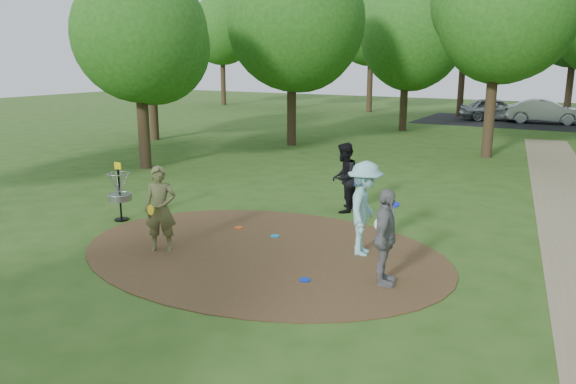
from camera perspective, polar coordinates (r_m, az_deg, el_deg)
The scene contains 14 objects.
ground at distance 12.38m, azimuth -2.74°, elevation -6.09°, with size 100.00×100.00×0.00m, color #2D5119.
dirt_clearing at distance 12.37m, azimuth -2.74°, elevation -6.05°, with size 8.40×8.40×0.02m, color #47301C.
parking_lot at distance 40.30m, azimuth 23.33°, elevation 6.48°, with size 14.00×8.00×0.01m, color black.
player_observer_with_disc at distance 12.47m, azimuth -12.83°, elevation -1.71°, with size 0.82×0.74×1.89m.
player_throwing_with_disc at distance 12.03m, azimuth 7.79°, elevation -1.69°, with size 1.27×1.44×2.04m.
player_walking_with_disc at distance 15.40m, azimuth 5.70°, elevation 1.46°, with size 0.86×1.03×1.91m.
player_waiting_with_disc at distance 10.50m, azimuth 9.85°, elevation -4.60°, with size 0.65×1.14×1.84m.
disc_ground_cyan at distance 13.34m, azimuth -1.34°, elevation -4.49°, with size 0.22×0.22×0.02m, color #1A96D5.
disc_ground_blue at distance 10.80m, azimuth 1.72°, elevation -8.91°, with size 0.22×0.22×0.02m, color #0C2ECE.
disc_ground_red at distance 14.05m, azimuth -5.03°, elevation -3.60°, with size 0.22×0.22×0.02m, color #E14F16.
car_left at distance 40.82m, azimuth 20.28°, elevation 7.91°, with size 1.82×4.53×1.54m, color #999CA0.
car_right at distance 40.18m, azimuth 24.66°, elevation 7.44°, with size 1.63×4.67×1.54m, color #B6B7BF.
disc_golf_basket at distance 15.13m, azimuth -16.76°, elevation 0.42°, with size 0.63×0.63×1.54m.
tree_ring at distance 19.94m, azimuth 17.80°, elevation 15.99°, with size 37.65×45.81×9.19m.
Camera 1 is at (6.22, -9.87, 4.14)m, focal length 35.00 mm.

